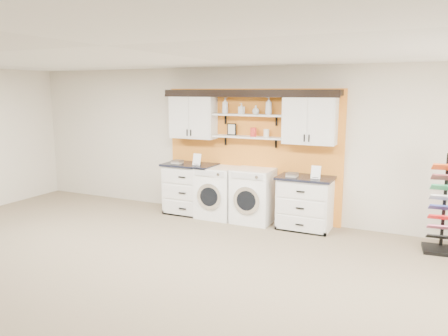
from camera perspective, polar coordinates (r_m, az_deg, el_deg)
The scene contains 21 objects.
floor at distance 5.19m, azimuth -13.77°, elevation -17.28°, with size 10.00×10.00×0.00m, color #816F57.
ceiling at distance 4.65m, azimuth -15.26°, elevation 15.15°, with size 10.00×10.00×0.00m, color white.
wall_back at distance 8.16m, azimuth 3.69°, elevation 3.28°, with size 10.00×10.00×0.00m, color beige.
accent_panel at distance 8.16m, azimuth 3.58°, elevation 1.86°, with size 3.40×0.07×2.40m, color orange.
upper_cabinet_left at distance 8.42m, azimuth -4.02°, elevation 6.76°, with size 0.90×0.35×0.84m.
upper_cabinet_right at distance 7.58m, azimuth 11.16°, elevation 6.24°, with size 0.90×0.35×0.84m.
shelf_lower at distance 7.96m, azimuth 3.17°, elevation 4.06°, with size 1.32×0.28×0.03m, color silver.
shelf_upper at distance 7.93m, azimuth 3.20°, elevation 6.93°, with size 1.32×0.28×0.03m, color silver.
crown_molding at distance 7.93m, azimuth 3.26°, elevation 9.81°, with size 3.30×0.41×0.13m.
picture_frame at distance 8.13m, azimuth 1.01°, elevation 5.08°, with size 0.18×0.02×0.22m.
canister_red at distance 7.92m, azimuth 3.85°, elevation 4.71°, with size 0.11×0.11×0.16m, color red.
canister_cream at distance 7.83m, azimuth 5.56°, elevation 4.55°, with size 0.10×0.10×0.14m, color silver.
base_cabinet_left at distance 8.48m, azimuth -4.40°, elevation -2.71°, with size 1.00×0.66×0.98m.
base_cabinet_right at distance 7.66m, azimuth 10.52°, elevation -4.49°, with size 0.94×0.66×0.92m.
washer at distance 8.22m, azimuth -0.89°, elevation -3.16°, with size 0.69×0.71×0.96m.
dryer at distance 7.93m, azimuth 3.86°, elevation -3.62°, with size 0.70×0.71×0.98m.
sample_rack at distance 7.24m, azimuth 26.82°, elevation -6.08°, with size 0.57×0.49×1.46m.
soap_bottle_a at distance 8.11m, azimuth 0.15°, elevation 8.15°, with size 0.11×0.11×0.29m, color silver.
soap_bottle_b at distance 7.98m, azimuth 2.30°, elevation 7.78°, with size 0.09×0.09×0.20m, color silver.
soap_bottle_c at distance 7.88m, azimuth 4.17°, elevation 7.59°, with size 0.13×0.13×0.16m, color silver.
soap_bottle_d at distance 7.79m, azimuth 5.85°, elevation 8.09°, with size 0.12×0.12×0.31m, color silver.
Camera 1 is at (2.97, -3.54, 2.36)m, focal length 35.00 mm.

